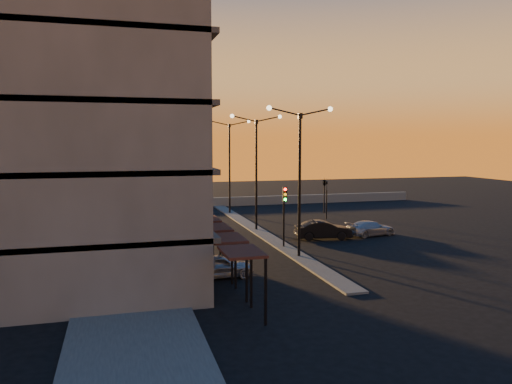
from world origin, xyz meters
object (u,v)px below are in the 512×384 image
object	(u,v)px
traffic_light_main	(284,207)
car_hatchback	(218,266)
streetlamp_mid	(256,163)
car_sedan	(323,230)
car_wagon	(371,228)

from	to	relation	value
traffic_light_main	car_hatchback	xyz separation A→B (m)	(-5.86, -6.10, -2.23)
streetlamp_mid	car_sedan	distance (m)	7.91
car_sedan	car_wagon	xyz separation A→B (m)	(4.11, 0.28, -0.11)
car_hatchback	car_sedan	size ratio (longest dim) A/B	0.91
traffic_light_main	car_sedan	xyz separation A→B (m)	(3.89, 2.29, -2.19)
car_hatchback	car_sedan	distance (m)	12.86
streetlamp_mid	car_wagon	xyz separation A→B (m)	(8.00, -4.55, -5.00)
car_wagon	car_hatchback	bearing A→B (deg)	111.20
car_hatchback	car_wagon	xyz separation A→B (m)	(13.86, 8.67, -0.06)
traffic_light_main	car_sedan	bearing A→B (deg)	30.51
car_wagon	car_sedan	bearing A→B (deg)	83.11
streetlamp_mid	car_sedan	world-z (taller)	streetlamp_mid
car_hatchback	car_wagon	bearing A→B (deg)	-61.94
car_sedan	car_hatchback	bearing A→B (deg)	138.46
traffic_light_main	car_wagon	xyz separation A→B (m)	(8.00, 2.57, -2.30)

